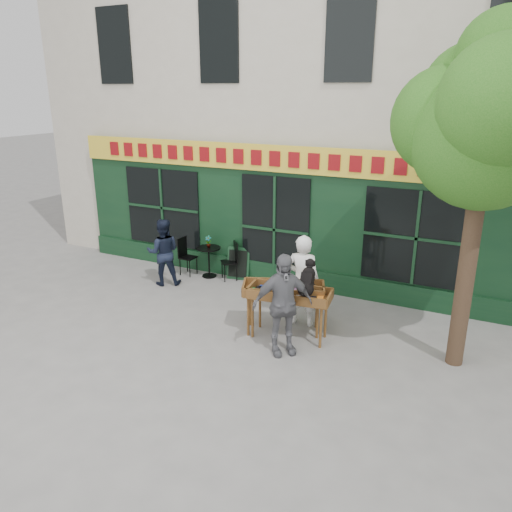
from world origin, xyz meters
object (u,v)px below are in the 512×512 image
Objects in this scene: book_cart_right at (283,292)px; woman at (302,281)px; man_right at (282,305)px; man_left at (163,252)px; book_cart_center at (290,297)px; bistro_table at (209,256)px; dog at (307,277)px.

woman is at bearing 46.87° from book_cart_right.
woman is 1.24m from man_right.
book_cart_right is 3.69m from man_left.
man_right is 4.24m from man_left.
book_cart_center is at bearing -61.69° from book_cart_right.
bistro_table is (-2.84, 1.94, -0.28)m from book_cart_right.
man_right is at bearing -86.89° from book_cart_center.
book_cart_right is at bearing 61.04° from woman.
man_right is at bearing -121.67° from dog.
book_cart_center is 0.66m from woman.
man_left is (-3.84, 1.79, -0.12)m from man_right.
man_left is at bearing 142.33° from book_cart_right.
man_left is (-0.70, -0.90, 0.26)m from bistro_table.
bistro_table is at bearing -32.73° from woman.
woman is at bearing 109.42° from dog.
man_left is at bearing 113.71° from man_right.
book_cart_center and book_cart_right have the same top height.
book_cart_center is at bearing 130.09° from man_left.
woman reaches higher than man_left.
dog is 0.75m from book_cart_right.
book_cart_center is 0.97× the size of man_left.
book_cart_right is at bearing 70.48° from man_right.
book_cart_center is 0.59m from dog.
book_cart_center is at bearing 82.85° from woman.
dog is 0.86m from woman.
man_right is (0.11, -0.59, 0.10)m from book_cart_center.
book_cart_center is 3.92m from man_left.
woman reaches higher than book_cart_right.
man_right reaches higher than bistro_table.
book_cart_center is 0.85× the size of woman.
man_left is at bearing -127.87° from bistro_table.
dog is at bearing -42.88° from book_cart_right.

